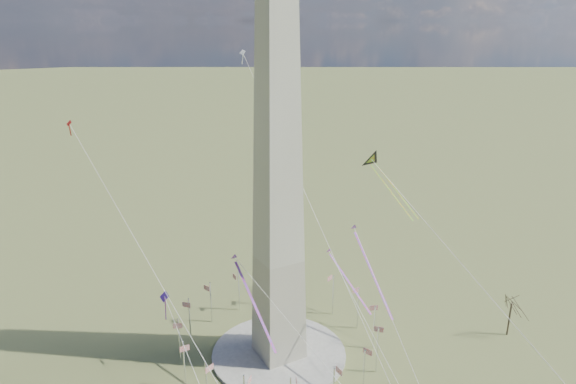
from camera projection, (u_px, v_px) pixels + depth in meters
ground at (279, 355)px, 138.37m from camera, size 2000.00×2000.00×0.00m
plaza at (279, 353)px, 138.25m from camera, size 36.00×36.00×0.80m
washington_monument at (278, 186)px, 123.18m from camera, size 15.56×15.56×100.00m
flagpole_ring at (279, 331)px, 136.07m from camera, size 54.40×54.40×13.00m
tree_near at (512, 301)px, 143.81m from camera, size 8.72×8.72×15.26m
kite_delta_black at (374, 163)px, 155.23m from camera, size 7.95×20.99×17.22m
kite_diamond_purple at (165, 300)px, 127.65m from camera, size 1.87×2.82×8.58m
kite_streamer_left at (366, 258)px, 127.39m from camera, size 5.52×22.27×15.40m
kite_streamer_mid at (248, 289)px, 122.54m from camera, size 2.09×22.39×15.39m
kite_streamer_right at (343, 273)px, 146.65m from camera, size 3.23×18.99×13.04m
kite_small_red at (69, 125)px, 126.11m from camera, size 1.11×1.59×3.97m
kite_small_white at (243, 54)px, 163.61m from camera, size 1.60×1.55×4.56m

